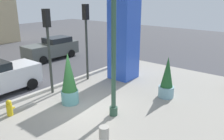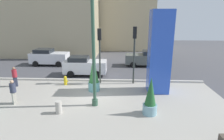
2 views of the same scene
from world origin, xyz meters
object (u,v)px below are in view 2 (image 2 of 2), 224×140
(lamp_post, at_px, (94,49))
(pedestrian_on_sidewalk, at_px, (15,76))
(art_pillar_blue, at_px, (159,52))
(car_intersection, at_px, (49,57))
(concrete_bollard, at_px, (59,107))
(traffic_light_corner, at_px, (134,46))
(potted_plant_curbside, at_px, (94,75))
(traffic_light_far_side, at_px, (100,47))
(fire_hydrant, at_px, (65,80))
(car_passing_lane, at_px, (146,58))
(car_curb_west, at_px, (85,66))
(potted_plant_mid_plaza, at_px, (150,98))
(pedestrian_crossing, at_px, (13,91))

(lamp_post, bearing_deg, pedestrian_on_sidewalk, 155.99)
(art_pillar_blue, xyz_separation_m, car_intersection, (-10.98, 7.51, -1.99))
(art_pillar_blue, xyz_separation_m, concrete_bollard, (-6.23, -3.70, -2.54))
(lamp_post, relative_size, traffic_light_corner, 1.56)
(concrete_bollard, distance_m, pedestrian_on_sidewalk, 6.33)
(potted_plant_curbside, bearing_deg, pedestrian_on_sidewalk, 174.82)
(traffic_light_far_side, bearing_deg, fire_hydrant, -167.58)
(traffic_light_corner, xyz_separation_m, pedestrian_on_sidewalk, (-9.36, -1.19, -2.24))
(car_passing_lane, relative_size, car_intersection, 1.09)
(art_pillar_blue, relative_size, fire_hydrant, 7.77)
(lamp_post, xyz_separation_m, car_curb_west, (-1.83, 6.36, -2.63))
(potted_plant_curbside, relative_size, potted_plant_mid_plaza, 1.18)
(traffic_light_corner, distance_m, pedestrian_crossing, 9.11)
(lamp_post, relative_size, pedestrian_crossing, 4.57)
(pedestrian_crossing, bearing_deg, car_passing_lane, 46.61)
(concrete_bollard, height_order, traffic_light_far_side, traffic_light_far_side)
(car_curb_west, relative_size, pedestrian_crossing, 2.51)
(fire_hydrant, bearing_deg, car_passing_lane, 41.74)
(concrete_bollard, bearing_deg, lamp_post, 29.73)
(traffic_light_corner, relative_size, car_curb_west, 1.17)
(potted_plant_mid_plaza, bearing_deg, lamp_post, 163.81)
(car_curb_west, height_order, car_intersection, car_intersection)
(concrete_bollard, height_order, traffic_light_corner, traffic_light_corner)
(concrete_bollard, bearing_deg, traffic_light_far_side, 71.15)
(traffic_light_corner, height_order, car_intersection, traffic_light_corner)
(potted_plant_mid_plaza, xyz_separation_m, car_passing_lane, (1.23, 11.08, -0.10))
(lamp_post, bearing_deg, car_curb_west, 106.03)
(traffic_light_far_side, distance_m, traffic_light_corner, 2.76)
(car_curb_west, height_order, pedestrian_on_sidewalk, car_curb_west)
(traffic_light_far_side, xyz_separation_m, pedestrian_crossing, (-5.01, -4.19, -2.14))
(pedestrian_crossing, bearing_deg, potted_plant_mid_plaza, -6.31)
(lamp_post, bearing_deg, potted_plant_curbside, 99.26)
(lamp_post, xyz_separation_m, potted_plant_curbside, (-0.39, 2.42, -2.31))
(pedestrian_on_sidewalk, bearing_deg, traffic_light_far_side, 10.17)
(traffic_light_corner, height_order, car_curb_west, traffic_light_corner)
(car_passing_lane, xyz_separation_m, car_curb_west, (-6.30, -3.79, 0.02))
(traffic_light_far_side, bearing_deg, car_curb_west, 128.03)
(potted_plant_mid_plaza, xyz_separation_m, traffic_light_far_side, (-3.37, 5.12, 2.04))
(lamp_post, xyz_separation_m, art_pillar_blue, (4.30, 2.60, -0.61))
(potted_plant_curbside, relative_size, traffic_light_corner, 0.56)
(concrete_bollard, xyz_separation_m, traffic_light_far_side, (1.80, 5.28, 2.64))
(fire_hydrant, distance_m, pedestrian_crossing, 4.25)
(car_passing_lane, distance_m, car_curb_west, 7.35)
(traffic_light_corner, xyz_separation_m, car_intersection, (-9.31, 5.92, -2.20))
(lamp_post, height_order, traffic_light_far_side, lamp_post)
(potted_plant_curbside, distance_m, traffic_light_far_side, 2.53)
(traffic_light_far_side, relative_size, pedestrian_on_sidewalk, 2.79)
(concrete_bollard, height_order, car_passing_lane, car_passing_lane)
(potted_plant_mid_plaza, height_order, pedestrian_on_sidewalk, potted_plant_mid_plaza)
(traffic_light_far_side, distance_m, car_curb_west, 3.48)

